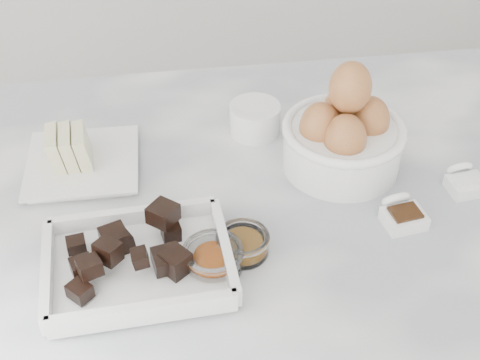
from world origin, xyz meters
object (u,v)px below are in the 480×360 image
(honey_bowl, at_px, (243,243))
(vanilla_spoon, at_px, (402,213))
(chocolate_dish, at_px, (138,259))
(zest_bowl, at_px, (213,258))
(salt_spoon, at_px, (465,181))
(sugar_ramekin, at_px, (255,118))
(egg_bowl, at_px, (344,134))
(butter_plate, at_px, (80,157))

(honey_bowl, xyz_separation_m, vanilla_spoon, (0.22, 0.03, -0.00))
(chocolate_dish, distance_m, zest_bowl, 0.09)
(vanilla_spoon, bearing_deg, salt_spoon, 25.62)
(chocolate_dish, xyz_separation_m, vanilla_spoon, (0.35, 0.04, -0.01))
(vanilla_spoon, bearing_deg, sugar_ramekin, 124.90)
(sugar_ramekin, xyz_separation_m, egg_bowl, (0.11, -0.10, 0.03))
(chocolate_dish, xyz_separation_m, egg_bowl, (0.30, 0.17, 0.03))
(butter_plate, relative_size, salt_spoon, 2.54)
(butter_plate, height_order, egg_bowl, egg_bowl)
(chocolate_dish, height_order, salt_spoon, chocolate_dish)
(chocolate_dish, distance_m, egg_bowl, 0.35)
(sugar_ramekin, bearing_deg, vanilla_spoon, -55.10)
(zest_bowl, bearing_deg, salt_spoon, 15.37)
(zest_bowl, bearing_deg, vanilla_spoon, 10.62)
(chocolate_dish, distance_m, butter_plate, 0.24)
(egg_bowl, relative_size, vanilla_spoon, 2.51)
(chocolate_dish, distance_m, honey_bowl, 0.13)
(honey_bowl, height_order, zest_bowl, zest_bowl)
(salt_spoon, bearing_deg, sugar_ramekin, 146.71)
(honey_bowl, bearing_deg, egg_bowl, 42.76)
(egg_bowl, distance_m, zest_bowl, 0.28)
(sugar_ramekin, bearing_deg, honey_bowl, -102.46)
(egg_bowl, relative_size, honey_bowl, 2.59)
(zest_bowl, height_order, vanilla_spoon, vanilla_spoon)
(vanilla_spoon, bearing_deg, chocolate_dish, -172.84)
(butter_plate, relative_size, honey_bowl, 2.40)
(butter_plate, bearing_deg, vanilla_spoon, -22.32)
(vanilla_spoon, bearing_deg, egg_bowl, 110.98)
(egg_bowl, bearing_deg, sugar_ramekin, 137.64)
(honey_bowl, bearing_deg, sugar_ramekin, 77.54)
(butter_plate, height_order, honey_bowl, butter_plate)
(sugar_ramekin, height_order, egg_bowl, egg_bowl)
(egg_bowl, xyz_separation_m, vanilla_spoon, (0.05, -0.13, -0.04))
(honey_bowl, bearing_deg, chocolate_dish, -172.51)
(butter_plate, xyz_separation_m, zest_bowl, (0.17, -0.23, -0.00))
(butter_plate, bearing_deg, salt_spoon, -12.86)
(sugar_ramekin, xyz_separation_m, salt_spoon, (0.27, -0.18, -0.01))
(chocolate_dish, height_order, egg_bowl, egg_bowl)
(butter_plate, distance_m, zest_bowl, 0.28)
(chocolate_dish, height_order, butter_plate, butter_plate)
(chocolate_dish, bearing_deg, sugar_ramekin, 55.56)
(zest_bowl, height_order, salt_spoon, salt_spoon)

